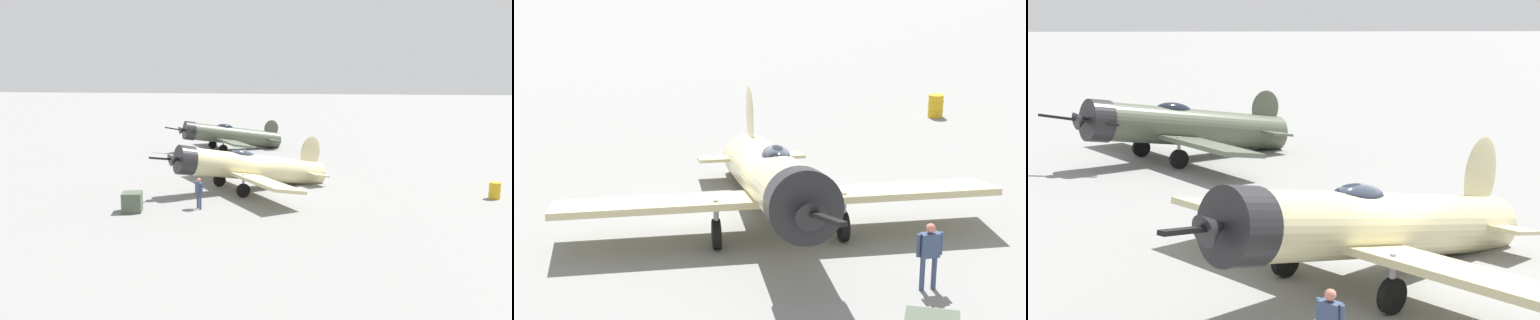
# 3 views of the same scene
# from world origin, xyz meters

# --- Properties ---
(ground_plane) EXTENTS (400.00, 400.00, 0.00)m
(ground_plane) POSITION_xyz_m (0.00, 0.00, 0.00)
(ground_plane) COLOR gray
(airplane_foreground) EXTENTS (10.30, 9.89, 3.47)m
(airplane_foreground) POSITION_xyz_m (-0.33, 0.39, 1.38)
(airplane_foreground) COLOR beige
(airplane_foreground) RESTS_ON ground_plane
(airplane_mid_apron) EXTENTS (10.62, 10.40, 3.04)m
(airplane_mid_apron) POSITION_xyz_m (16.05, 6.05, 1.41)
(airplane_mid_apron) COLOR #4C5442
(airplane_mid_apron) RESTS_ON ground_plane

